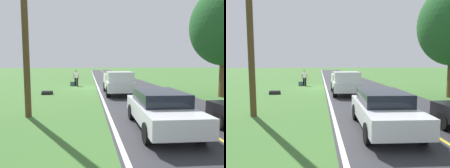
% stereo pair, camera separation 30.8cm
% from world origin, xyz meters
% --- Properties ---
extents(ground_plane, '(200.00, 200.00, 0.00)m').
position_xyz_m(ground_plane, '(0.00, 0.00, 0.00)').
color(ground_plane, '#427033').
extents(road_surface, '(6.91, 120.00, 0.00)m').
position_xyz_m(road_surface, '(-4.30, 0.00, 0.00)').
color(road_surface, '#333338').
rests_on(road_surface, ground).
extents(lane_edge_line, '(0.16, 117.60, 0.00)m').
position_xyz_m(lane_edge_line, '(-1.02, 0.00, 0.01)').
color(lane_edge_line, silver).
rests_on(lane_edge_line, ground).
extents(lane_centre_line, '(0.14, 117.60, 0.00)m').
position_xyz_m(lane_centre_line, '(-4.30, 0.00, 0.01)').
color(lane_centre_line, gold).
rests_on(lane_centre_line, ground).
extents(hitchhiker_walking, '(0.62, 0.52, 1.75)m').
position_xyz_m(hitchhiker_walking, '(1.26, -1.62, 0.98)').
color(hitchhiker_walking, black).
rests_on(hitchhiker_walking, ground).
extents(suitcase_carried, '(0.46, 0.21, 0.48)m').
position_xyz_m(suitcase_carried, '(1.68, -1.55, 0.24)').
color(suitcase_carried, '#384C56').
rests_on(suitcase_carried, ground).
extents(pickup_truck_passing, '(2.16, 5.43, 1.82)m').
position_xyz_m(pickup_truck_passing, '(-2.41, 4.91, 0.97)').
color(pickup_truck_passing, silver).
rests_on(pickup_truck_passing, ground).
extents(sedan_ahead_same_lane, '(2.06, 4.46, 1.41)m').
position_xyz_m(sedan_ahead_same_lane, '(-2.75, 13.69, 0.75)').
color(sedan_ahead_same_lane, silver).
rests_on(sedan_ahead_same_lane, ground).
extents(utility_pole_roadside, '(0.28, 0.28, 8.58)m').
position_xyz_m(utility_pole_roadside, '(2.69, 11.34, 4.29)').
color(utility_pole_roadside, brown).
rests_on(utility_pole_roadside, ground).
extents(drainage_culvert, '(0.80, 0.60, 0.60)m').
position_xyz_m(drainage_culvert, '(3.19, 4.43, 0.00)').
color(drainage_culvert, black).
rests_on(drainage_culvert, ground).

